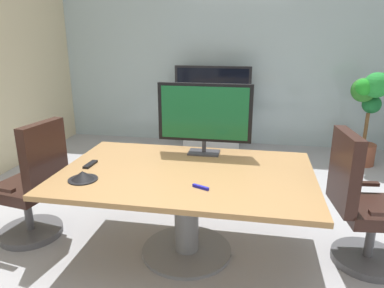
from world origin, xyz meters
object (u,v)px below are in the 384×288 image
Objects in this scene: potted_plant at (369,104)px; conference_phone at (83,176)px; wall_display_unit at (212,120)px; office_chair_right at (362,211)px; office_chair_left at (33,191)px; tv_monitor at (205,115)px; conference_table at (186,191)px; remote_control at (90,164)px.

conference_phone is at bearing -133.96° from potted_plant.
wall_display_unit is 3.37m from conference_phone.
office_chair_right is at bearing -61.68° from wall_display_unit.
conference_phone is (0.65, -0.30, 0.31)m from office_chair_left.
office_chair_right is 1.50m from tv_monitor.
potted_plant is (0.66, 2.43, 0.41)m from office_chair_right.
office_chair_left is 1.00× the size of office_chair_right.
tv_monitor is 3.82× the size of conference_phone.
office_chair_right is at bearing -105.10° from potted_plant.
conference_table is 1.38m from office_chair_left.
conference_table is 3.28m from potted_plant.
potted_plant reaches higher than conference_phone.
office_chair_right is 0.83× the size of potted_plant.
office_chair_left is 1.66m from tv_monitor.
conference_table is at bearing -98.80° from tv_monitor.
office_chair_left is at bearing -111.91° from wall_display_unit.
potted_plant is at bearing -11.33° from wall_display_unit.
remote_control is (-0.08, 0.30, -0.02)m from conference_phone.
tv_monitor is at bearing 117.84° from office_chair_left.
remote_control is at bearing 105.77° from conference_phone.
potted_plant is at bearing 44.47° from remote_control.
conference_table is 2.38× the size of tv_monitor.
wall_display_unit reaches higher than conference_table.
office_chair_left reaches higher than conference_phone.
tv_monitor is 4.94× the size of remote_control.
potted_plant is (1.96, 2.08, -0.23)m from tv_monitor.
tv_monitor is 0.64× the size of wall_display_unit.
remote_control is (-2.84, -2.56, -0.12)m from potted_plant.
office_chair_left reaches higher than conference_table.
conference_phone is at bearing -135.61° from tv_monitor.
remote_control is at bearing 87.10° from office_chair_right.
remote_control is (-0.81, -0.01, 0.18)m from conference_table.
tv_monitor reaches higher than potted_plant.
office_chair_right is at bearing -15.13° from tv_monitor.
tv_monitor reaches higher than conference_table.
potted_plant is (2.03, 2.55, 0.30)m from conference_table.
potted_plant is 3.83m from remote_control.
potted_plant is at bearing 46.68° from tv_monitor.
wall_display_unit is 2.29m from potted_plant.
remote_control is (-0.88, -0.48, -0.35)m from tv_monitor.
office_chair_right is 4.95× the size of conference_phone.
remote_control is (-2.19, -0.13, 0.29)m from office_chair_right.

